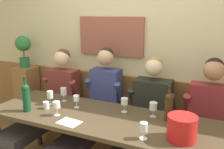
{
  "coord_description": "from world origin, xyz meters",
  "views": [
    {
      "loc": [
        0.99,
        -1.78,
        1.72
      ],
      "look_at": [
        -0.03,
        0.45,
        1.09
      ],
      "focal_mm": 38.68,
      "sensor_mm": 36.0,
      "label": 1
    }
  ],
  "objects_px": {
    "water_tumbler_center": "(46,105)",
    "wine_glass_mid_right": "(124,102)",
    "wall_bench": "(126,130)",
    "wine_glass_left_end": "(144,128)",
    "dining_table": "(102,124)",
    "person_right_seat": "(94,109)",
    "wine_glass_center_front": "(183,117)",
    "wine_glass_center_rear": "(56,105)",
    "potted_plant": "(23,47)",
    "wine_glass_mid_left": "(76,99)",
    "person_center_right_seat": "(49,102)",
    "wine_glass_near_bucket": "(64,92)",
    "person_left_seat": "(144,122)",
    "person_center_left_seat": "(206,133)",
    "ice_bucket": "(182,128)",
    "wine_glass_by_bottle": "(50,95)",
    "wine_glass_right_end": "(153,107)",
    "wine_bottle_amber_mid": "(26,97)",
    "wine_bottle_green_tall": "(169,106)"
  },
  "relations": [
    {
      "from": "wall_bench",
      "to": "water_tumbler_center",
      "type": "relative_size",
      "value": 34.55
    },
    {
      "from": "wine_glass_left_end",
      "to": "water_tumbler_center",
      "type": "bearing_deg",
      "value": 170.96
    },
    {
      "from": "wine_glass_near_bucket",
      "to": "wine_glass_center_rear",
      "type": "bearing_deg",
      "value": -64.58
    },
    {
      "from": "wine_glass_center_front",
      "to": "wine_glass_left_end",
      "type": "bearing_deg",
      "value": -125.01
    },
    {
      "from": "wine_glass_left_end",
      "to": "person_right_seat",
      "type": "bearing_deg",
      "value": 143.19
    },
    {
      "from": "person_center_right_seat",
      "to": "person_right_seat",
      "type": "bearing_deg",
      "value": 0.24
    },
    {
      "from": "wine_glass_left_end",
      "to": "wine_glass_center_rear",
      "type": "relative_size",
      "value": 0.98
    },
    {
      "from": "wine_bottle_amber_mid",
      "to": "person_left_seat",
      "type": "bearing_deg",
      "value": 25.46
    },
    {
      "from": "wine_glass_by_bottle",
      "to": "wine_glass_mid_left",
      "type": "height_order",
      "value": "wine_glass_by_bottle"
    },
    {
      "from": "wine_bottle_amber_mid",
      "to": "wine_glass_near_bucket",
      "type": "relative_size",
      "value": 2.3
    },
    {
      "from": "wine_glass_right_end",
      "to": "water_tumbler_center",
      "type": "distance_m",
      "value": 1.12
    },
    {
      "from": "wine_glass_right_end",
      "to": "potted_plant",
      "type": "xyz_separation_m",
      "value": [
        -2.08,
        0.5,
        0.39
      ]
    },
    {
      "from": "wine_bottle_green_tall",
      "to": "wine_glass_mid_left",
      "type": "bearing_deg",
      "value": -174.94
    },
    {
      "from": "person_center_right_seat",
      "to": "wine_glass_mid_left",
      "type": "distance_m",
      "value": 0.64
    },
    {
      "from": "wine_bottle_green_tall",
      "to": "wine_bottle_amber_mid",
      "type": "bearing_deg",
      "value": -164.59
    },
    {
      "from": "wine_glass_center_front",
      "to": "dining_table",
      "type": "bearing_deg",
      "value": -171.57
    },
    {
      "from": "dining_table",
      "to": "water_tumbler_center",
      "type": "xyz_separation_m",
      "value": [
        -0.63,
        -0.07,
        0.12
      ]
    },
    {
      "from": "dining_table",
      "to": "wine_glass_mid_right",
      "type": "xyz_separation_m",
      "value": [
        0.15,
        0.19,
        0.19
      ]
    },
    {
      "from": "person_left_seat",
      "to": "wine_glass_left_end",
      "type": "relative_size",
      "value": 8.85
    },
    {
      "from": "person_right_seat",
      "to": "wine_glass_mid_left",
      "type": "distance_m",
      "value": 0.32
    },
    {
      "from": "wall_bench",
      "to": "wine_glass_by_bottle",
      "type": "relative_size",
      "value": 17.64
    },
    {
      "from": "wine_glass_mid_right",
      "to": "water_tumbler_center",
      "type": "height_order",
      "value": "wine_glass_mid_right"
    },
    {
      "from": "dining_table",
      "to": "wine_glass_left_end",
      "type": "height_order",
      "value": "wine_glass_left_end"
    },
    {
      "from": "wine_bottle_amber_mid",
      "to": "wine_glass_center_rear",
      "type": "bearing_deg",
      "value": 5.43
    },
    {
      "from": "wine_glass_mid_left",
      "to": "water_tumbler_center",
      "type": "relative_size",
      "value": 1.77
    },
    {
      "from": "wine_glass_by_bottle",
      "to": "wine_glass_left_end",
      "type": "xyz_separation_m",
      "value": [
        1.16,
        -0.3,
        -0.01
      ]
    },
    {
      "from": "wine_glass_center_front",
      "to": "person_center_left_seat",
      "type": "bearing_deg",
      "value": 43.72
    },
    {
      "from": "wine_glass_center_front",
      "to": "water_tumbler_center",
      "type": "bearing_deg",
      "value": -172.55
    },
    {
      "from": "wine_glass_center_front",
      "to": "wine_glass_left_end",
      "type": "relative_size",
      "value": 0.89
    },
    {
      "from": "ice_bucket",
      "to": "wine_glass_by_bottle",
      "type": "xyz_separation_m",
      "value": [
        -1.44,
        0.19,
        0.0
      ]
    },
    {
      "from": "wine_bottle_amber_mid",
      "to": "water_tumbler_center",
      "type": "height_order",
      "value": "wine_bottle_amber_mid"
    },
    {
      "from": "wine_glass_center_front",
      "to": "wine_glass_mid_right",
      "type": "bearing_deg",
      "value": 172.12
    },
    {
      "from": "wine_glass_center_front",
      "to": "wine_glass_right_end",
      "type": "xyz_separation_m",
      "value": [
        -0.29,
        0.09,
        0.02
      ]
    },
    {
      "from": "dining_table",
      "to": "water_tumbler_center",
      "type": "height_order",
      "value": "water_tumbler_center"
    },
    {
      "from": "wine_glass_mid_right",
      "to": "wine_glass_center_front",
      "type": "xyz_separation_m",
      "value": [
        0.59,
        -0.08,
        -0.02
      ]
    },
    {
      "from": "dining_table",
      "to": "person_center_right_seat",
      "type": "height_order",
      "value": "person_center_right_seat"
    },
    {
      "from": "wine_glass_near_bucket",
      "to": "wine_glass_center_front",
      "type": "relative_size",
      "value": 1.26
    },
    {
      "from": "water_tumbler_center",
      "to": "wine_glass_mid_right",
      "type": "bearing_deg",
      "value": 18.44
    },
    {
      "from": "wine_glass_mid_right",
      "to": "person_left_seat",
      "type": "bearing_deg",
      "value": 36.67
    },
    {
      "from": "person_center_left_seat",
      "to": "person_left_seat",
      "type": "bearing_deg",
      "value": 178.29
    },
    {
      "from": "person_center_left_seat",
      "to": "ice_bucket",
      "type": "bearing_deg",
      "value": -111.59
    },
    {
      "from": "wine_glass_near_bucket",
      "to": "person_left_seat",
      "type": "bearing_deg",
      "value": 7.63
    },
    {
      "from": "ice_bucket",
      "to": "wine_glass_center_rear",
      "type": "xyz_separation_m",
      "value": [
        -1.19,
        -0.03,
        0.01
      ]
    },
    {
      "from": "wine_bottle_amber_mid",
      "to": "wine_glass_left_end",
      "type": "height_order",
      "value": "wine_bottle_amber_mid"
    },
    {
      "from": "dining_table",
      "to": "wine_glass_near_bucket",
      "type": "xyz_separation_m",
      "value": [
        -0.59,
        0.2,
        0.19
      ]
    },
    {
      "from": "wall_bench",
      "to": "wine_glass_left_end",
      "type": "xyz_separation_m",
      "value": [
        0.49,
        -0.91,
        0.55
      ]
    },
    {
      "from": "wine_glass_center_rear",
      "to": "potted_plant",
      "type": "relative_size",
      "value": 0.31
    },
    {
      "from": "person_right_seat",
      "to": "wine_glass_center_front",
      "type": "height_order",
      "value": "person_right_seat"
    },
    {
      "from": "wine_glass_center_rear",
      "to": "wine_glass_center_front",
      "type": "bearing_deg",
      "value": 13.39
    },
    {
      "from": "dining_table",
      "to": "wine_glass_mid_right",
      "type": "relative_size",
      "value": 15.91
    }
  ]
}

